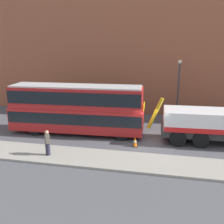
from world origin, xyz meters
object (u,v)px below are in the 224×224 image
object	(u,v)px
street_lamp	(178,85)
pedestrian_onlooker	(47,143)
traffic_cone_near_bus	(135,142)
double_decker_bus	(76,107)

from	to	relation	value
street_lamp	pedestrian_onlooker	bearing A→B (deg)	-128.80
pedestrian_onlooker	traffic_cone_near_bus	distance (m)	6.23
pedestrian_onlooker	traffic_cone_near_bus	world-z (taller)	pedestrian_onlooker
street_lamp	traffic_cone_near_bus	bearing A→B (deg)	-112.30
double_decker_bus	pedestrian_onlooker	world-z (taller)	double_decker_bus
double_decker_bus	traffic_cone_near_bus	size ratio (longest dim) A/B	15.45
pedestrian_onlooker	traffic_cone_near_bus	xyz separation A→B (m)	(5.44, 2.97, -0.64)
pedestrian_onlooker	street_lamp	bearing A→B (deg)	14.21
double_decker_bus	traffic_cone_near_bus	world-z (taller)	double_decker_bus
traffic_cone_near_bus	street_lamp	distance (m)	8.94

